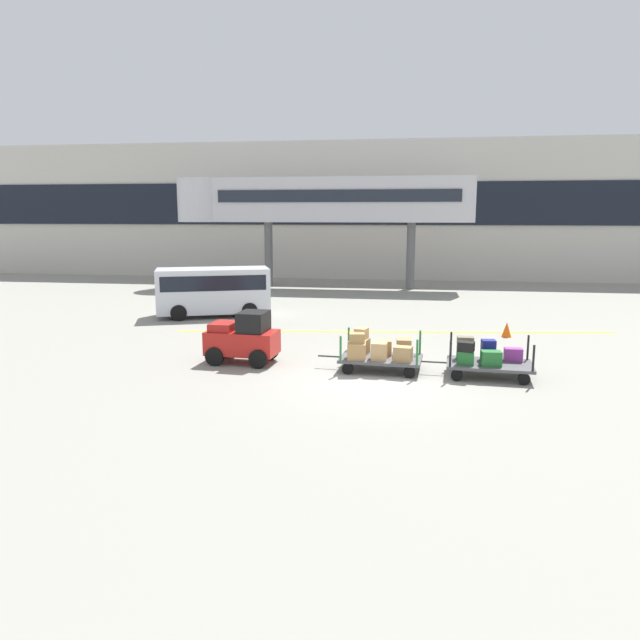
% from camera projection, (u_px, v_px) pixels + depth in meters
% --- Properties ---
extents(ground_plane, '(120.00, 120.00, 0.00)m').
position_uv_depth(ground_plane, '(373.00, 380.00, 16.13)').
color(ground_plane, gray).
extents(apron_lead_line, '(16.51, 2.44, 0.01)m').
position_uv_depth(apron_lead_line, '(395.00, 332.00, 22.64)').
color(apron_lead_line, yellow).
rests_on(apron_lead_line, ground_plane).
extents(terminal_building, '(62.42, 2.51, 9.24)m').
position_uv_depth(terminal_building, '(398.00, 211.00, 40.59)').
color(terminal_building, '#BCB7AD').
rests_on(terminal_building, ground_plane).
extents(jet_bridge, '(17.74, 3.00, 6.53)m').
position_uv_depth(jet_bridge, '(310.00, 201.00, 35.42)').
color(jet_bridge, '#B7B7BC').
rests_on(jet_bridge, ground_plane).
extents(baggage_tug, '(2.18, 1.36, 1.58)m').
position_uv_depth(baggage_tug, '(243.00, 338.00, 17.88)').
color(baggage_tug, red).
rests_on(baggage_tug, ground_plane).
extents(baggage_cart_lead, '(3.05, 1.57, 1.16)m').
position_uv_depth(baggage_cart_lead, '(379.00, 351.00, 17.00)').
color(baggage_cart_lead, '#4C4C4F').
rests_on(baggage_cart_lead, ground_plane).
extents(baggage_cart_middle, '(3.05, 1.57, 1.10)m').
position_uv_depth(baggage_cart_middle, '(485.00, 358.00, 16.40)').
color(baggage_cart_middle, '#4C4C4F').
rests_on(baggage_cart_middle, ground_plane).
extents(shuttle_van, '(5.16, 3.45, 2.10)m').
position_uv_depth(shuttle_van, '(213.00, 288.00, 25.95)').
color(shuttle_van, silver).
rests_on(shuttle_van, ground_plane).
extents(safety_cone_near, '(0.36, 0.36, 0.55)m').
position_uv_depth(safety_cone_near, '(507.00, 330.00, 21.69)').
color(safety_cone_near, '#EA590F').
rests_on(safety_cone_near, ground_plane).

